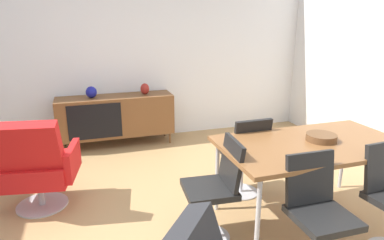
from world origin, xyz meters
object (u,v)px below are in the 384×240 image
object	(u,v)px
vase_cobalt	(91,92)
dining_chair_front_left	(317,210)
vase_sculptural_dark	(145,89)
dining_table	(312,147)
sideboard	(116,116)
dining_chair_back_left	(245,153)
lounge_chair_red	(34,165)
wooden_bowl_on_table	(321,137)
dining_chair_near_window	(217,186)

from	to	relation	value
vase_cobalt	dining_chair_front_left	xyz separation A→B (m)	(1.39, -3.02, -0.33)
vase_sculptural_dark	dining_table	world-z (taller)	vase_sculptural_dark
sideboard	dining_chair_back_left	world-z (taller)	dining_chair_back_left
dining_table	dining_chair_front_left	xyz separation A→B (m)	(-0.35, -0.56, -0.23)
vase_sculptural_dark	sideboard	bearing A→B (deg)	-179.75
dining_table	lounge_chair_red	bearing A→B (deg)	158.55
wooden_bowl_on_table	vase_sculptural_dark	bearing A→B (deg)	114.17
vase_sculptural_dark	wooden_bowl_on_table	bearing A→B (deg)	-65.83
dining_chair_back_left	lounge_chair_red	distance (m)	2.02
dining_chair_back_left	lounge_chair_red	bearing A→B (deg)	169.79
wooden_bowl_on_table	dining_chair_front_left	world-z (taller)	dining_chair_front_left
sideboard	vase_cobalt	bearing A→B (deg)	179.65
dining_chair_near_window	vase_sculptural_dark	bearing A→B (deg)	92.60
dining_table	lounge_chair_red	xyz separation A→B (m)	(-2.33, 0.92, -0.23)
sideboard	lounge_chair_red	world-z (taller)	lounge_chair_red
sideboard	dining_chair_front_left	world-z (taller)	dining_chair_front_left
dining_table	wooden_bowl_on_table	distance (m)	0.12
wooden_bowl_on_table	dining_table	bearing A→B (deg)	-169.72
dining_chair_back_left	sideboard	bearing A→B (deg)	119.61
vase_cobalt	wooden_bowl_on_table	bearing A→B (deg)	-53.12
vase_sculptural_dark	dining_chair_back_left	size ratio (longest dim) A/B	0.18
dining_chair_front_left	sideboard	bearing A→B (deg)	109.71
lounge_chair_red	vase_cobalt	bearing A→B (deg)	69.02
wooden_bowl_on_table	lounge_chair_red	bearing A→B (deg)	159.70
sideboard	lounge_chair_red	bearing A→B (deg)	-120.26
vase_sculptural_dark	dining_chair_near_window	size ratio (longest dim) A/B	0.18
sideboard	dining_table	size ratio (longest dim) A/B	1.00
wooden_bowl_on_table	dining_chair_near_window	bearing A→B (deg)	-178.70
sideboard	vase_sculptural_dark	bearing A→B (deg)	0.25
dining_table	dining_chair_back_left	size ratio (longest dim) A/B	1.87
dining_chair_near_window	dining_chair_back_left	distance (m)	0.78
dining_chair_back_left	lounge_chair_red	xyz separation A→B (m)	(-1.98, 0.36, -0.00)
sideboard	dining_chair_near_window	world-z (taller)	dining_chair_near_window
dining_chair_near_window	lounge_chair_red	world-z (taller)	lounge_chair_red
dining_table	dining_chair_back_left	distance (m)	0.70
dining_chair_near_window	wooden_bowl_on_table	bearing A→B (deg)	1.30
vase_cobalt	dining_table	bearing A→B (deg)	-54.79
vase_cobalt	dining_chair_near_window	bearing A→B (deg)	-71.00
vase_cobalt	lounge_chair_red	world-z (taller)	lounge_chair_red
dining_chair_front_left	vase_sculptural_dark	bearing A→B (deg)	102.18
sideboard	dining_table	world-z (taller)	dining_table
dining_table	dining_chair_back_left	world-z (taller)	dining_chair_back_left
vase_cobalt	dining_chair_back_left	bearing A→B (deg)	-53.89
sideboard	dining_chair_front_left	bearing A→B (deg)	-70.29
dining_table	dining_chair_near_window	distance (m)	0.92
dining_chair_back_left	wooden_bowl_on_table	bearing A→B (deg)	-50.53
vase_sculptural_dark	dining_table	xyz separation A→B (m)	(1.00, -2.46, -0.10)
dining_table	dining_chair_back_left	bearing A→B (deg)	122.00
vase_sculptural_dark	wooden_bowl_on_table	world-z (taller)	vase_sculptural_dark
dining_chair_back_left	dining_chair_front_left	bearing A→B (deg)	-89.98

